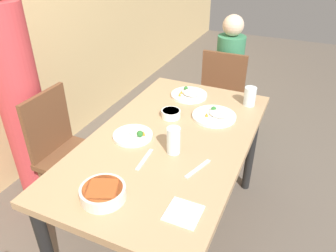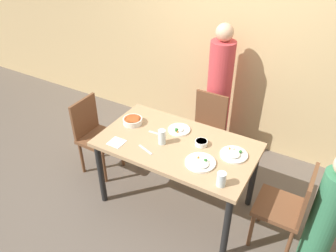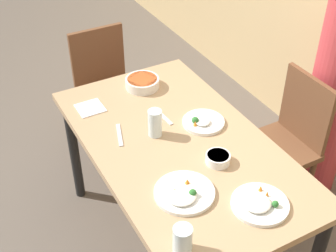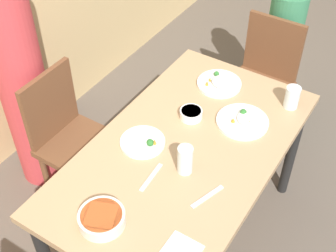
{
  "view_description": "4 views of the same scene",
  "coord_description": "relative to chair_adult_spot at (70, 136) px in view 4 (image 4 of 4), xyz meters",
  "views": [
    {
      "loc": [
        -1.38,
        -0.61,
        1.77
      ],
      "look_at": [
        0.1,
        0.06,
        0.78
      ],
      "focal_mm": 35.0,
      "sensor_mm": 36.0,
      "label": 1
    },
    {
      "loc": [
        1.15,
        -2.15,
        2.62
      ],
      "look_at": [
        -0.09,
        -0.01,
        0.95
      ],
      "focal_mm": 35.0,
      "sensor_mm": 36.0,
      "label": 2
    },
    {
      "loc": [
        1.53,
        -0.9,
        2.25
      ],
      "look_at": [
        0.04,
        -0.09,
        0.95
      ],
      "focal_mm": 50.0,
      "sensor_mm": 36.0,
      "label": 3
    },
    {
      "loc": [
        -1.36,
        -0.77,
        2.4
      ],
      "look_at": [
        -0.09,
        0.04,
        0.98
      ],
      "focal_mm": 50.0,
      "sensor_mm": 36.0,
      "label": 4
    }
  ],
  "objects": [
    {
      "name": "ground_plane",
      "position": [
        0.03,
        -0.75,
        -0.49
      ],
      "size": [
        10.0,
        10.0,
        0.0
      ],
      "primitive_type": "plane",
      "color": "#60564C"
    },
    {
      "name": "dining_table",
      "position": [
        0.03,
        -0.75,
        0.2
      ],
      "size": [
        1.47,
        0.83,
        0.78
      ],
      "color": "tan",
      "rests_on": "ground_plane"
    },
    {
      "name": "chair_adult_spot",
      "position": [
        0.0,
        0.0,
        0.0
      ],
      "size": [
        0.4,
        0.4,
        0.89
      ],
      "color": "brown",
      "rests_on": "ground_plane"
    },
    {
      "name": "chair_child_spot",
      "position": [
        1.1,
        -0.72,
        0.0
      ],
      "size": [
        0.4,
        0.4,
        0.89
      ],
      "rotation": [
        0.0,
        0.0,
        -1.57
      ],
      "color": "brown",
      "rests_on": "ground_plane"
    },
    {
      "name": "person_adult",
      "position": [
        0.0,
        0.31,
        0.27
      ],
      "size": [
        0.28,
        0.28,
        1.62
      ],
      "color": "#C63D42",
      "rests_on": "ground_plane"
    },
    {
      "name": "person_child",
      "position": [
        1.39,
        -0.72,
        0.06
      ],
      "size": [
        0.24,
        0.24,
        1.16
      ],
      "color": "#387F56",
      "rests_on": "ground_plane"
    },
    {
      "name": "bowl_curry",
      "position": [
        -0.52,
        -0.69,
        0.32
      ],
      "size": [
        0.2,
        0.2,
        0.06
      ],
      "color": "silver",
      "rests_on": "dining_table"
    },
    {
      "name": "plate_rice_adult",
      "position": [
        -0.05,
        -0.57,
        0.31
      ],
      "size": [
        0.22,
        0.22,
        0.05
      ],
      "color": "white",
      "rests_on": "dining_table"
    },
    {
      "name": "plate_rice_child",
      "position": [
        0.35,
        -0.91,
        0.31
      ],
      "size": [
        0.27,
        0.27,
        0.05
      ],
      "color": "white",
      "rests_on": "dining_table"
    },
    {
      "name": "plate_noodles",
      "position": [
        0.55,
        -0.67,
        0.31
      ],
      "size": [
        0.25,
        0.25,
        0.05
      ],
      "color": "white",
      "rests_on": "dining_table"
    },
    {
      "name": "bowl_rice_small",
      "position": [
        0.24,
        -0.67,
        0.32
      ],
      "size": [
        0.12,
        0.12,
        0.05
      ],
      "color": "white",
      "rests_on": "dining_table"
    },
    {
      "name": "glass_water_tall",
      "position": [
        -0.09,
        -0.82,
        0.37
      ],
      "size": [
        0.07,
        0.07,
        0.14
      ],
      "color": "silver",
      "rests_on": "dining_table"
    },
    {
      "name": "glass_water_short",
      "position": [
        0.59,
        -1.06,
        0.35
      ],
      "size": [
        0.08,
        0.08,
        0.12
      ],
      "color": "silver",
      "rests_on": "dining_table"
    },
    {
      "name": "napkin_folded",
      "position": [
        -0.46,
        -1.03,
        0.3
      ],
      "size": [
        0.14,
        0.14,
        0.01
      ],
      "color": "white",
      "rests_on": "dining_table"
    },
    {
      "name": "fork_steel",
      "position": [
        -0.17,
        -0.99,
        0.3
      ],
      "size": [
        0.18,
        0.08,
        0.01
      ],
      "color": "silver",
      "rests_on": "dining_table"
    },
    {
      "name": "spoon_steel",
      "position": [
        -0.21,
        -0.72,
        0.3
      ],
      "size": [
        0.18,
        0.03,
        0.01
      ],
      "color": "silver",
      "rests_on": "dining_table"
    }
  ]
}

